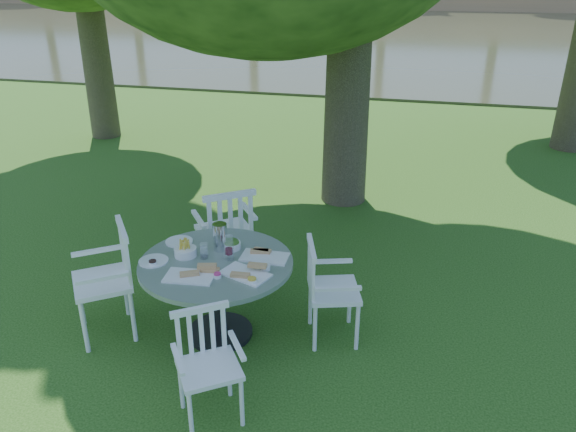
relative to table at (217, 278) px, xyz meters
name	(u,v)px	position (x,y,z in m)	size (l,w,h in m)	color
ground	(283,307)	(0.43, 0.53, -0.56)	(140.00, 140.00, 0.00)	#173F0D
table	(217,278)	(0.00, 0.00, 0.00)	(1.26, 1.26, 0.72)	black
chair_ne	(324,284)	(0.86, 0.18, -0.04)	(0.53, 0.55, 0.88)	white
chair_nw	(228,229)	(-0.21, 0.85, 0.03)	(0.69, 0.69, 1.01)	white
chair_sw	(113,272)	(-0.87, -0.15, 0.01)	(0.67, 0.67, 0.98)	white
chair_se	(206,355)	(0.24, -0.86, -0.09)	(0.55, 0.54, 0.80)	white
tableware	(215,252)	(-0.03, 0.06, 0.21)	(1.18, 0.79, 0.24)	white
river	(407,35)	(0.43, 23.53, -0.56)	(100.00, 28.00, 0.12)	#343720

